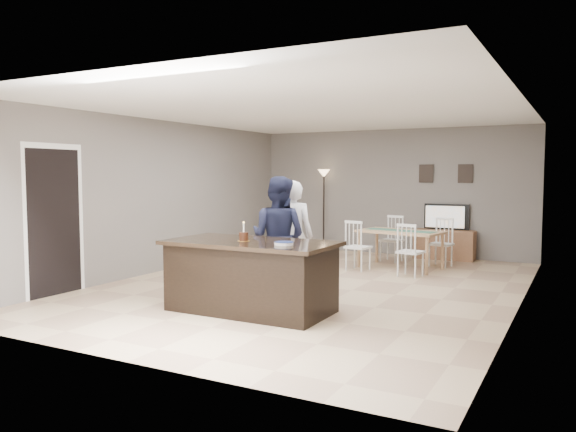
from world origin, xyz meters
The scene contains 14 objects.
floor centered at (0.00, 0.00, 0.00)m, with size 8.00×8.00×0.00m, color tan.
room_shell centered at (0.00, 0.00, 1.68)m, with size 8.00×8.00×8.00m.
kitchen_island centered at (0.00, -1.80, 0.45)m, with size 2.15×1.10×0.90m.
tv_console centered at (1.20, 3.77, 0.30)m, with size 1.20×0.40×0.60m, color brown.
television centered at (1.20, 3.84, 0.86)m, with size 0.91×0.12×0.53m, color black.
tv_screen_glow centered at (1.20, 3.76, 0.87)m, with size 0.78×0.78×0.00m, color orange.
picture_frames centered at (1.15, 3.98, 1.75)m, with size 1.10×0.02×0.38m.
doorway centered at (-2.99, -2.30, 1.26)m, with size 0.00×2.10×2.65m.
woman centered at (-0.10, -0.45, 0.83)m, with size 0.60×0.40×1.65m, color silver.
man centered at (-0.09, -0.92, 0.86)m, with size 0.83×0.65×1.71m, color #181B35.
birthday_cake centered at (-0.08, -1.84, 0.96)m, with size 0.16×0.16×0.25m.
plate_stack centered at (0.56, -1.95, 0.92)m, with size 0.24×0.24×0.04m.
dining_table centered at (0.73, 2.25, 0.58)m, with size 1.68×1.89×0.91m.
floor_lamp centered at (-1.52, 3.79, 1.43)m, with size 0.28×0.28×1.84m.
Camera 1 is at (3.71, -7.79, 1.75)m, focal length 35.00 mm.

